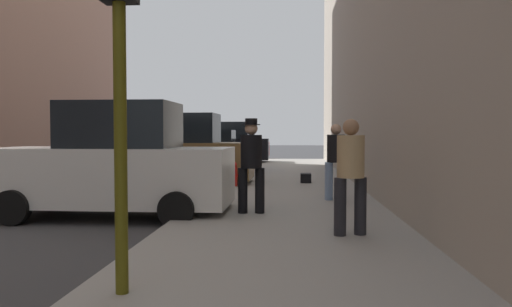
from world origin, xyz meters
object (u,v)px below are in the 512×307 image
at_px(pedestrian_with_fedora, 251,161).
at_px(parked_black_suv, 226,145).
at_px(parked_red_hatchback, 238,146).
at_px(pedestrian_in_tan_coat, 351,170).
at_px(traffic_light, 119,13).
at_px(parked_white_van, 114,165).
at_px(parked_blue_sedan, 207,153).
at_px(duffel_bag, 306,178).
at_px(parked_bronze_suv, 179,154).
at_px(fire_hydrant, 233,174).
at_px(pedestrian_in_jeans, 336,158).

bearing_deg(pedestrian_with_fedora, parked_black_suv, 99.01).
height_order(parked_red_hatchback, pedestrian_in_tan_coat, pedestrian_in_tan_coat).
xyz_separation_m(parked_black_suv, traffic_light, (1.85, -21.73, 1.73)).
bearing_deg(parked_white_van, parked_blue_sedan, 90.00).
relative_size(parked_white_van, pedestrian_with_fedora, 2.60).
distance_m(parked_blue_sedan, duffel_bag, 6.38).
xyz_separation_m(parked_bronze_suv, parked_black_suv, (0.00, 11.22, 0.00)).
bearing_deg(fire_hydrant, parked_red_hatchback, 95.76).
distance_m(parked_blue_sedan, pedestrian_in_jeans, 9.99).
distance_m(parked_red_hatchback, fire_hydrant, 17.98).
xyz_separation_m(parked_bronze_suv, parked_blue_sedan, (0.00, 5.21, -0.18)).
bearing_deg(duffel_bag, parked_red_hatchback, 103.09).
bearing_deg(pedestrian_with_fedora, pedestrian_in_jeans, 48.89).
height_order(parked_bronze_suv, pedestrian_in_tan_coat, parked_bronze_suv).
bearing_deg(duffel_bag, parked_black_suv, 109.39).
relative_size(parked_white_van, parked_black_suv, 1.00).
bearing_deg(pedestrian_in_jeans, parked_red_hatchback, 102.14).
height_order(traffic_light, pedestrian_in_tan_coat, traffic_light).
xyz_separation_m(parked_bronze_suv, parked_red_hatchback, (0.00, 16.90, -0.18)).
distance_m(traffic_light, pedestrian_with_fedora, 5.10).
xyz_separation_m(parked_red_hatchback, pedestrian_in_tan_coat, (4.30, -24.56, 0.26)).
bearing_deg(parked_blue_sedan, duffel_bag, -52.28).
distance_m(parked_blue_sedan, parked_black_suv, 6.02).
relative_size(parked_white_van, fire_hydrant, 6.56).
distance_m(parked_red_hatchback, pedestrian_in_tan_coat, 24.93).
bearing_deg(parked_bronze_suv, pedestrian_in_tan_coat, -60.66).
relative_size(traffic_light, pedestrian_with_fedora, 2.03).
height_order(fire_hydrant, duffel_bag, fire_hydrant).
distance_m(pedestrian_with_fedora, duffel_bag, 6.10).
height_order(pedestrian_with_fedora, duffel_bag, pedestrian_with_fedora).
height_order(fire_hydrant, traffic_light, traffic_light).
xyz_separation_m(parked_black_suv, pedestrian_with_fedora, (2.69, -16.96, 0.10)).
bearing_deg(traffic_light, parked_bronze_suv, 100.01).
height_order(parked_blue_sedan, parked_red_hatchback, same).
bearing_deg(parked_black_suv, traffic_light, -85.12).
height_order(parked_blue_sedan, traffic_light, traffic_light).
height_order(parked_white_van, parked_blue_sedan, parked_white_van).
bearing_deg(fire_hydrant, pedestrian_in_tan_coat, -69.44).
relative_size(parked_red_hatchback, fire_hydrant, 6.06).
bearing_deg(parked_blue_sedan, traffic_light, -83.27).
bearing_deg(parked_blue_sedan, fire_hydrant, -73.77).
distance_m(parked_white_van, pedestrian_with_fedora, 2.70).
relative_size(parked_blue_sedan, traffic_light, 1.17).
relative_size(parked_bronze_suv, duffel_bag, 10.52).
distance_m(parked_red_hatchback, traffic_light, 27.53).
height_order(parked_bronze_suv, traffic_light, traffic_light).
bearing_deg(duffel_bag, traffic_light, -100.77).
distance_m(traffic_light, pedestrian_in_jeans, 7.43).
relative_size(fire_hydrant, pedestrian_in_tan_coat, 0.41).
bearing_deg(parked_white_van, parked_bronze_suv, 90.00).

